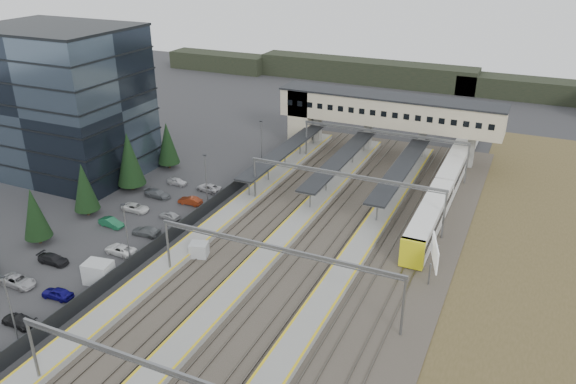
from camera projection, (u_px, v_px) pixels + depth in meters
The scene contains 15 objects.
ground at pixel (219, 246), 73.21m from camera, with size 220.00×220.00×0.00m, color #2B2B2D.
office_building at pixel (63, 102), 91.66m from camera, with size 24.30×18.30×24.30m.
conifer_row at pixel (63, 195), 76.30m from camera, with size 4.42×49.82×9.50m.
car_park at pixel (104, 244), 72.58m from camera, with size 10.47×44.66×1.27m.
lampposts at pixel (171, 202), 75.46m from camera, with size 0.50×53.25×8.07m.
fence at pixel (198, 214), 79.38m from camera, with size 0.08×90.00×2.00m.
relay_cabin_near at pixel (99, 272), 65.13m from camera, with size 3.45×2.75×2.61m.
relay_cabin_far at pixel (199, 250), 70.31m from camera, with size 2.62×2.38×2.01m.
rail_corridor at pixel (300, 242), 73.70m from camera, with size 34.00×90.00×0.92m.
canopies at pixel (341, 158), 91.29m from camera, with size 23.10×30.00×3.28m.
footbridge at pixel (373, 111), 101.78m from camera, with size 40.40×6.40×11.20m.
gantries at pixel (314, 213), 68.67m from camera, with size 28.40×62.28×7.17m.
train at pixel (454, 168), 92.43m from camera, with size 2.96×61.83×3.72m.
billboard at pixel (435, 254), 65.57m from camera, with size 1.75×5.36×4.63m.
treeline_far at pixel (493, 86), 139.40m from camera, with size 170.00×19.00×7.00m.
Camera 1 is at (34.55, -54.20, 36.86)m, focal length 35.00 mm.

